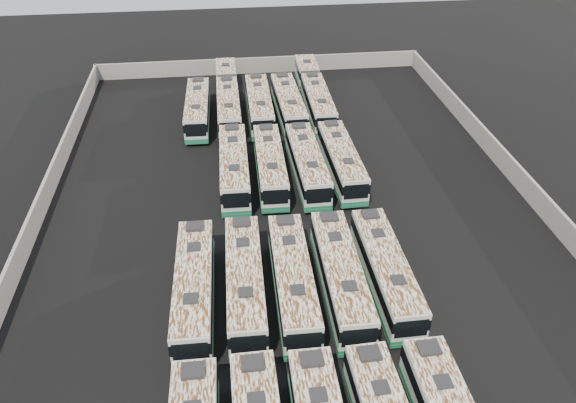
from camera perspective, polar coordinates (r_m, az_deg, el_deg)
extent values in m
plane|color=black|center=(49.71, 0.61, -2.26)|extent=(140.00, 140.00, 0.00)
cube|color=gray|center=(81.24, -2.89, 13.68)|extent=(45.20, 0.30, 2.20)
cube|color=gray|center=(56.12, 23.81, 0.52)|extent=(0.30, 73.20, 2.20)
cube|color=gray|center=(51.58, -24.80, -2.90)|extent=(0.30, 73.20, 2.20)
cube|color=black|center=(34.09, -9.62, -16.58)|extent=(1.37, 1.16, 0.27)
cube|color=black|center=(32.56, -3.27, -19.46)|extent=(0.99, 0.99, 0.15)
cube|color=black|center=(34.05, -3.62, -16.05)|extent=(1.36, 1.15, 0.27)
cube|color=black|center=(32.79, 3.09, -19.02)|extent=(0.98, 0.98, 0.14)
cube|color=black|center=(34.25, 2.41, -15.70)|extent=(1.34, 1.14, 0.27)
cube|color=black|center=(33.56, 9.43, -18.13)|extent=(0.97, 0.97, 0.14)
cube|color=black|center=(34.95, 8.30, -15.04)|extent=(1.32, 1.13, 0.26)
cylinder|color=black|center=(36.17, 6.73, -19.58)|extent=(0.30, 1.01, 1.00)
cylinder|color=black|center=(36.65, 10.15, -19.02)|extent=(0.30, 1.01, 1.00)
cube|color=black|center=(34.48, 15.49, -17.21)|extent=(0.97, 0.97, 0.14)
cube|color=black|center=(35.85, 14.12, -14.22)|extent=(1.32, 1.12, 0.26)
cylinder|color=black|center=(36.96, 12.48, -18.77)|extent=(0.29, 1.02, 1.01)
cylinder|color=black|center=(37.63, 15.76, -18.17)|extent=(0.29, 1.02, 1.01)
cube|color=beige|center=(41.31, -9.49, -8.62)|extent=(2.86, 12.47, 2.85)
cube|color=#1B6544|center=(42.01, -9.35, -9.66)|extent=(2.91, 12.52, 0.43)
cube|color=black|center=(40.99, -9.55, -8.14)|extent=(2.92, 12.53, 0.95)
cube|color=black|center=(36.72, -9.89, -14.83)|extent=(2.28, 0.11, 1.50)
cube|color=#1B6544|center=(37.92, -9.65, -16.40)|extent=(2.59, 0.16, 0.29)
cube|color=silver|center=(40.34, -9.68, -7.10)|extent=(2.80, 12.22, 0.07)
cube|color=black|center=(38.26, -9.85, -9.68)|extent=(1.00, 1.00, 0.14)
cube|color=black|center=(42.37, -9.55, -4.57)|extent=(1.00, 1.00, 0.14)
cube|color=black|center=(44.31, -9.45, -2.51)|extent=(1.37, 1.17, 0.27)
cylinder|color=black|center=(39.52, -11.16, -13.95)|extent=(0.31, 1.04, 1.03)
cylinder|color=black|center=(39.32, -7.86, -13.83)|extent=(0.31, 1.04, 1.03)
cylinder|color=black|center=(45.22, -10.57, -6.45)|extent=(0.31, 1.04, 1.03)
cylinder|color=black|center=(45.04, -7.75, -6.31)|extent=(0.31, 1.04, 1.03)
cube|color=beige|center=(41.32, -4.40, -8.16)|extent=(2.85, 12.40, 2.83)
cube|color=#1B6544|center=(42.02, -4.34, -9.20)|extent=(2.90, 12.45, 0.43)
cube|color=black|center=(41.00, -4.43, -7.68)|extent=(2.91, 12.46, 0.95)
cube|color=black|center=(36.72, -4.04, -14.28)|extent=(2.26, 0.11, 1.49)
cube|color=#1B6544|center=(37.91, -3.94, -15.85)|extent=(2.57, 0.16, 0.29)
cube|color=silver|center=(40.36, -4.49, -6.64)|extent=(2.79, 12.15, 0.07)
cube|color=black|center=(38.27, -4.34, -9.18)|extent=(1.00, 1.00, 0.14)
cube|color=black|center=(42.39, -4.63, -4.15)|extent=(1.00, 1.00, 0.14)
cube|color=black|center=(44.32, -4.75, -2.12)|extent=(1.36, 1.16, 0.27)
cylinder|color=black|center=(39.42, -5.74, -13.47)|extent=(0.31, 1.04, 1.03)
cylinder|color=black|center=(39.42, -2.45, -13.28)|extent=(0.31, 1.04, 1.03)
cylinder|color=black|center=(45.13, -5.93, -6.05)|extent=(0.31, 1.04, 1.03)
cylinder|color=black|center=(45.13, -3.12, -5.89)|extent=(0.31, 1.04, 1.03)
cube|color=beige|center=(41.36, 0.49, -7.96)|extent=(2.79, 12.44, 2.84)
cube|color=#1B6544|center=(42.07, 0.49, -9.01)|extent=(2.84, 12.49, 0.43)
cube|color=black|center=(41.05, 0.50, -7.48)|extent=(2.85, 12.50, 0.95)
cube|color=black|center=(36.78, 1.64, -14.05)|extent=(2.27, 0.10, 1.50)
cube|color=#1B6544|center=(37.97, 1.60, -15.64)|extent=(2.58, 0.14, 0.29)
cube|color=silver|center=(40.40, 0.50, -6.44)|extent=(2.74, 12.19, 0.07)
cube|color=black|center=(38.32, 0.98, -8.96)|extent=(1.00, 1.00, 0.14)
cube|color=black|center=(42.43, 0.08, -3.95)|extent=(1.00, 1.00, 0.14)
cube|color=black|center=(44.36, -0.27, -1.93)|extent=(1.36, 1.16, 0.27)
cylinder|color=black|center=(39.37, -0.48, -13.30)|extent=(0.31, 1.04, 1.03)
cylinder|color=black|center=(39.58, 2.79, -13.04)|extent=(0.31, 1.04, 1.03)
cylinder|color=black|center=(45.09, -1.50, -5.89)|extent=(0.31, 1.04, 1.03)
cylinder|color=black|center=(45.27, 1.30, -5.69)|extent=(0.31, 1.04, 1.03)
cube|color=beige|center=(41.81, 5.38, -7.56)|extent=(2.77, 12.55, 2.87)
cube|color=#1B6544|center=(42.52, 5.30, -8.61)|extent=(2.82, 12.60, 0.44)
cube|color=black|center=(41.50, 5.41, -7.07)|extent=(2.83, 12.61, 0.96)
cube|color=black|center=(37.25, 7.27, -13.56)|extent=(2.30, 0.09, 1.51)
cube|color=#1B6544|center=(38.44, 7.10, -15.16)|extent=(2.61, 0.13, 0.29)
cube|color=silver|center=(40.85, 5.49, -6.03)|extent=(2.71, 12.30, 0.07)
cube|color=black|center=(38.78, 6.27, -8.52)|extent=(1.00, 1.00, 0.15)
cube|color=black|center=(42.88, 4.80, -3.56)|extent=(1.00, 1.00, 0.15)
cube|color=black|center=(44.81, 4.22, -1.56)|extent=(1.37, 1.16, 0.27)
cylinder|color=black|center=(39.73, 4.77, -12.90)|extent=(0.31, 1.05, 1.04)
cylinder|color=black|center=(40.14, 7.98, -12.56)|extent=(0.31, 1.05, 1.04)
cylinder|color=black|center=(45.45, 2.95, -5.54)|extent=(0.31, 1.05, 1.04)
cylinder|color=black|center=(45.80, 5.72, -5.32)|extent=(0.31, 1.05, 1.04)
cube|color=beige|center=(42.76, 9.90, -6.96)|extent=(2.59, 12.19, 2.79)
cube|color=#1B6544|center=(43.44, 9.76, -7.98)|extent=(2.64, 12.24, 0.43)
cube|color=black|center=(42.47, 9.96, -6.49)|extent=(2.65, 12.25, 0.93)
cube|color=black|center=(38.41, 12.44, -12.51)|extent=(2.23, 0.07, 1.47)
cube|color=#1B6544|center=(39.54, 12.16, -14.06)|extent=(2.54, 0.11, 0.28)
cube|color=silver|center=(41.85, 10.09, -5.49)|extent=(2.54, 11.95, 0.07)
cube|color=black|center=(39.88, 11.15, -7.81)|extent=(0.97, 0.97, 0.14)
cube|color=black|center=(43.78, 9.15, -3.18)|extent=(0.97, 0.97, 0.14)
cube|color=black|center=(45.62, 8.37, -1.29)|extent=(1.32, 1.12, 0.26)
cylinder|color=black|center=(40.67, 9.73, -12.02)|extent=(0.29, 1.02, 1.02)
cylinder|color=black|center=(41.27, 12.68, -11.62)|extent=(0.29, 1.02, 1.02)
cylinder|color=black|center=(46.14, 7.15, -5.12)|extent=(0.29, 1.02, 1.02)
cylinder|color=black|center=(46.67, 9.75, -4.87)|extent=(0.29, 1.02, 1.02)
cube|color=beige|center=(54.60, -5.50, 3.51)|extent=(2.84, 12.63, 2.88)
cube|color=#1B6544|center=(55.14, -5.44, 2.56)|extent=(2.89, 12.68, 0.44)
cube|color=black|center=(54.35, -5.53, 3.94)|extent=(2.90, 12.69, 0.96)
cube|color=black|center=(49.07, -5.32, 0.11)|extent=(2.31, 0.10, 1.52)
cube|color=#1B6544|center=(49.99, -5.22, -1.42)|extent=(2.62, 0.15, 0.29)
cube|color=silver|center=(53.86, -5.58, 4.85)|extent=(2.79, 12.37, 0.07)
cube|color=black|center=(51.41, -5.51, 3.45)|extent=(1.01, 1.01, 0.15)
cube|color=black|center=(56.25, -5.66, 6.32)|extent=(1.01, 1.01, 0.15)
cube|color=black|center=(58.46, -5.73, 7.51)|extent=(1.38, 1.18, 0.27)
cylinder|color=black|center=(51.89, -6.54, -0.05)|extent=(0.31, 1.05, 1.05)
cylinder|color=black|center=(51.88, -4.06, 0.10)|extent=(0.31, 1.05, 1.05)
cylinder|color=black|center=(58.74, -6.63, 4.36)|extent=(0.31, 1.05, 1.05)
cylinder|color=black|center=(58.73, -4.44, 4.49)|extent=(0.31, 1.05, 1.05)
cube|color=beige|center=(54.78, -1.82, 3.70)|extent=(2.77, 12.20, 2.79)
cube|color=#1B6544|center=(55.30, -1.80, 2.79)|extent=(2.82, 12.25, 0.43)
cube|color=black|center=(54.54, -1.83, 4.11)|extent=(2.83, 12.26, 0.93)
cube|color=black|center=(49.45, -1.27, 0.45)|extent=(2.23, 0.10, 1.47)
cube|color=#1B6544|center=(50.33, -1.25, -1.01)|extent=(2.53, 0.15, 0.28)
cube|color=silver|center=(54.07, -1.84, 4.99)|extent=(2.72, 11.96, 0.07)
cube|color=black|center=(51.70, -1.62, 3.65)|extent=(0.98, 0.98, 0.14)
cube|color=black|center=(56.36, -2.06, 6.40)|extent=(0.98, 0.98, 0.14)
cube|color=black|center=(58.50, -2.24, 7.55)|extent=(1.34, 1.14, 0.26)
cylinder|color=black|center=(52.10, -2.65, 0.29)|extent=(0.30, 1.02, 1.01)
cylinder|color=black|center=(52.23, -0.27, 0.43)|extent=(0.30, 1.02, 1.01)
cylinder|color=black|center=(58.71, -3.15, 4.51)|extent=(0.30, 1.02, 1.01)
cylinder|color=black|center=(58.83, -1.04, 4.63)|extent=(0.30, 1.02, 1.01)
cube|color=beige|center=(54.94, 1.96, 3.82)|extent=(2.77, 12.34, 2.82)
cube|color=#1B6544|center=(55.47, 1.94, 2.90)|extent=(2.82, 12.39, 0.43)
cube|color=black|center=(54.71, 1.97, 4.24)|extent=(2.83, 12.40, 0.94)
cube|color=black|center=(49.63, 3.17, 0.58)|extent=(2.26, 0.10, 1.49)
cube|color=#1B6544|center=(50.52, 3.11, -0.90)|extent=(2.56, 0.14, 0.29)
cube|color=silver|center=(54.23, 1.99, 5.13)|extent=(2.72, 12.10, 0.07)
cube|color=black|center=(51.87, 2.49, 3.79)|extent=(0.99, 0.99, 0.14)
cube|color=black|center=(56.53, 1.52, 6.55)|extent=(0.99, 0.99, 0.14)
cube|color=black|center=(58.66, 1.13, 7.70)|extent=(1.35, 1.15, 0.27)
cylinder|color=black|center=(52.17, 1.47, 0.38)|extent=(0.30, 1.03, 1.03)
cylinder|color=black|center=(52.52, 3.83, 0.57)|extent=(0.30, 1.03, 1.03)
cylinder|color=black|center=(58.78, 0.23, 4.61)|extent=(0.30, 1.03, 1.03)
cylinder|color=black|center=(59.10, 2.34, 4.76)|extent=(0.30, 1.03, 1.03)
cube|color=beige|center=(55.73, 5.45, 4.13)|extent=(2.70, 12.23, 2.80)
cube|color=#1B6544|center=(56.25, 5.39, 3.23)|extent=(2.75, 12.28, 0.43)
cube|color=black|center=(55.50, 5.47, 4.54)|extent=(2.76, 12.29, 0.94)
cube|color=black|center=(50.52, 6.95, 0.99)|extent=(2.24, 0.09, 1.47)
cube|color=#1B6544|center=(51.38, 6.83, -0.46)|extent=(2.54, 0.13, 0.28)
cube|color=silver|center=(55.03, 5.52, 5.42)|extent=(2.65, 11.98, 0.07)
cube|color=black|center=(52.71, 6.16, 4.11)|extent=(0.98, 0.98, 0.14)
cube|color=black|center=(57.28, 4.95, 6.79)|extent=(0.98, 0.98, 0.14)
cube|color=black|center=(59.38, 4.46, 7.91)|extent=(1.34, 1.14, 0.26)
cylinder|color=black|center=(52.93, 5.13, 0.78)|extent=(0.30, 1.02, 1.02)
cylinder|color=black|center=(53.41, 7.41, 0.96)|extent=(0.30, 1.02, 1.02)
cylinder|color=black|center=(59.44, 3.55, 4.90)|extent=(0.30, 1.02, 1.02)
cylinder|color=black|center=(59.87, 5.60, 5.02)|extent=(0.30, 1.02, 1.02)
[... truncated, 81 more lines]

